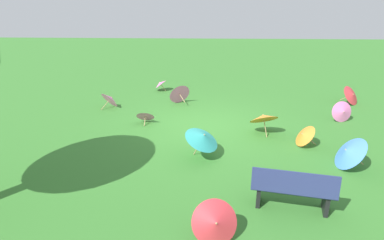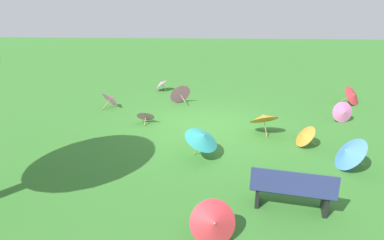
% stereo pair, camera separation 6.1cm
% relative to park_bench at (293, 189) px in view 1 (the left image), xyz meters
% --- Properties ---
extents(ground, '(40.00, 40.00, 0.00)m').
position_rel_park_bench_xyz_m(ground, '(1.76, -4.28, -0.47)').
color(ground, '#387A2D').
extents(park_bench, '(1.66, 0.78, 0.90)m').
position_rel_park_bench_xyz_m(park_bench, '(0.00, 0.00, 0.00)').
color(park_bench, navy).
rests_on(park_bench, ground).
extents(parasol_red_0, '(0.95, 0.95, 0.70)m').
position_rel_park_bench_xyz_m(parasol_red_0, '(-3.82, -6.65, -0.11)').
color(parasol_red_0, tan).
rests_on(parasol_red_0, ground).
extents(parasol_blue_0, '(0.82, 0.94, 0.83)m').
position_rel_park_bench_xyz_m(parasol_blue_0, '(-1.74, -1.76, -0.05)').
color(parasol_blue_0, tan).
rests_on(parasol_blue_0, ground).
extents(parasol_teal_0, '(1.22, 1.23, 0.84)m').
position_rel_park_bench_xyz_m(parasol_teal_0, '(1.76, -2.13, 0.10)').
color(parasol_teal_0, tan).
rests_on(parasol_teal_0, ground).
extents(parasol_pink_0, '(0.63, 0.68, 0.54)m').
position_rel_park_bench_xyz_m(parasol_pink_0, '(3.62, -8.14, -0.15)').
color(parasol_pink_0, tan).
rests_on(parasol_pink_0, ground).
extents(parasol_orange_0, '(0.69, 0.73, 0.62)m').
position_rel_park_bench_xyz_m(parasol_orange_0, '(-1.01, -2.92, -0.14)').
color(parasol_orange_0, tan).
rests_on(parasol_orange_0, ground).
extents(parasol_pink_2, '(0.91, 0.84, 0.80)m').
position_rel_park_bench_xyz_m(parasol_pink_2, '(2.69, -6.49, -0.07)').
color(parasol_pink_2, tan).
rests_on(parasol_pink_2, ground).
extents(parasol_pink_3, '(0.59, 0.52, 0.51)m').
position_rel_park_bench_xyz_m(parasol_pink_3, '(3.62, -4.43, -0.19)').
color(parasol_pink_3, tan).
rests_on(parasol_pink_3, ground).
extents(parasol_red_2, '(0.90, 0.85, 0.77)m').
position_rel_park_bench_xyz_m(parasol_red_2, '(1.53, 0.96, -0.08)').
color(parasol_red_2, tan).
rests_on(parasol_red_2, ground).
extents(parasol_pink_4, '(0.89, 0.88, 0.66)m').
position_rel_park_bench_xyz_m(parasol_pink_4, '(5.16, -5.93, -0.13)').
color(parasol_pink_4, tan).
rests_on(parasol_pink_4, ground).
extents(parasol_orange_1, '(1.04, 1.01, 0.80)m').
position_rel_park_bench_xyz_m(parasol_orange_1, '(-0.03, -3.75, 0.05)').
color(parasol_orange_1, tan).
rests_on(parasol_orange_1, ground).
extents(parasol_pink_5, '(0.72, 0.67, 0.69)m').
position_rel_park_bench_xyz_m(parasol_pink_5, '(-2.77, -4.78, -0.12)').
color(parasol_pink_5, tan).
rests_on(parasol_pink_5, ground).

